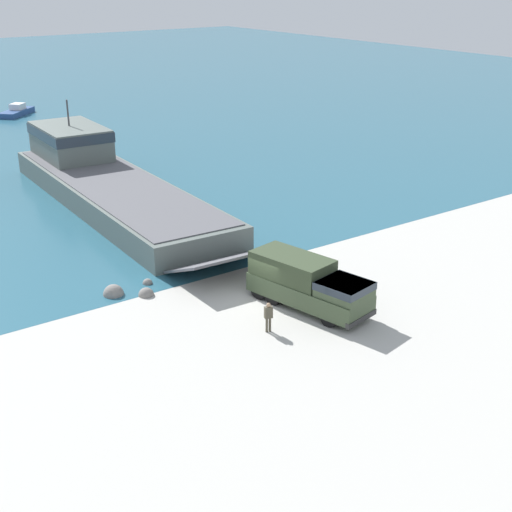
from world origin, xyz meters
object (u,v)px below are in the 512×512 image
Objects in this scene: landing_craft at (103,178)px; military_truck at (308,283)px; moored_boat_c at (17,111)px; soldier_on_ramp at (268,315)px.

landing_craft is 26.86m from military_truck.
moored_boat_c is (6.20, 41.79, -1.23)m from landing_craft.
landing_craft is at bearing 128.16° from moored_boat_c.
landing_craft is 28.17m from soldier_on_ramp.
landing_craft is 5.87× the size of moored_boat_c.
moored_boat_c is (9.33, 69.77, -0.50)m from soldier_on_ramp.
military_truck is 4.63× the size of soldier_on_ramp.
soldier_on_ramp is (-3.13, -27.98, -0.73)m from landing_craft.
landing_craft reaches higher than soldier_on_ramp.
soldier_on_ramp is (-3.70, -1.13, -0.50)m from military_truck.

